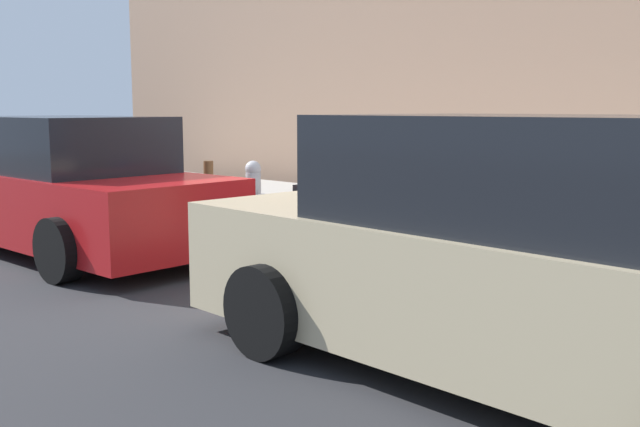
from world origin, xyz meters
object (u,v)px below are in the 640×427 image
suitcase_olive_2 (546,243)px  suitcase_maroon_4 (450,224)px  suitcase_black_1 (614,253)px  fire_hydrant (253,192)px  suitcase_red_5 (412,221)px  suitcase_navy_3 (499,230)px  bollard_post (209,191)px  suitcase_teal_7 (333,217)px  parked_car_beige_0 (535,259)px  suitcase_black_8 (310,209)px  parked_car_red_1 (66,188)px  suitcase_silver_6 (373,212)px

suitcase_olive_2 → suitcase_maroon_4: (1.08, -0.04, 0.05)m
suitcase_black_1 → fire_hydrant: fire_hydrant is taller
suitcase_olive_2 → suitcase_red_5: size_ratio=0.68×
suitcase_navy_3 → suitcase_maroon_4: bearing=4.8°
bollard_post → suitcase_maroon_4: bearing=-178.0°
suitcase_teal_7 → parked_car_beige_0: 4.33m
bollard_post → suitcase_red_5: bearing=-176.6°
suitcase_black_1 → suitcase_maroon_4: suitcase_maroon_4 is taller
suitcase_olive_2 → bollard_post: bearing=1.1°
suitcase_black_1 → parked_car_beige_0: (-0.46, 2.28, 0.35)m
suitcase_black_8 → parked_car_red_1: 2.89m
suitcase_black_1 → bollard_post: (5.53, 0.21, 0.14)m
suitcase_black_1 → suitcase_black_8: suitcase_black_8 is taller
suitcase_silver_6 → suitcase_black_8: (1.05, -0.02, -0.07)m
suitcase_navy_3 → parked_car_beige_0: parked_car_beige_0 is taller
fire_hydrant → suitcase_black_1: bearing=-179.3°
parked_car_beige_0 → suitcase_red_5: bearing=-40.5°
fire_hydrant → bollard_post: 0.78m
suitcase_olive_2 → parked_car_beige_0: (-1.05, 2.17, 0.32)m
suitcase_black_1 → bollard_post: bearing=2.2°
suitcase_silver_6 → suitcase_black_8: bearing=-1.3°
fire_hydrant → bollard_post: bearing=11.1°
suitcase_maroon_4 → suitcase_red_5: 0.53m
suitcase_black_8 → parked_car_beige_0: size_ratio=0.19×
suitcase_olive_2 → suitcase_navy_3: size_ratio=0.65×
suitcase_black_1 → suitcase_teal_7: size_ratio=0.79×
suitcase_silver_6 → bollard_post: 2.81m
suitcase_black_8 → suitcase_red_5: bearing=179.8°
fire_hydrant → suitcase_olive_2: bearing=179.3°
bollard_post → fire_hydrant: bearing=-168.9°
suitcase_red_5 → suitcase_black_1: bearing=-179.6°
parked_car_beige_0 → fire_hydrant: bearing=-23.0°
suitcase_black_8 → parked_car_beige_0: (-4.24, 2.27, 0.32)m
suitcase_navy_3 → suitcase_red_5: bearing=-0.8°
bollard_post → suitcase_black_8: bearing=-173.5°
suitcase_black_8 → parked_car_beige_0: bearing=151.8°
suitcase_teal_7 → parked_car_red_1: 3.15m
suitcase_teal_7 → suitcase_black_8: bearing=-12.2°
suitcase_black_8 → parked_car_red_1: parked_car_red_1 is taller
suitcase_black_1 → fire_hydrant: (4.77, 0.06, 0.17)m
suitcase_maroon_4 → suitcase_teal_7: (1.60, 0.05, -0.09)m
suitcase_olive_2 → suitcase_maroon_4: size_ratio=0.65×
suitcase_maroon_4 → bollard_post: 3.86m
bollard_post → suitcase_teal_7: bearing=-177.7°
suitcase_black_1 → suitcase_silver_6: bearing=0.7°
parked_car_beige_0 → parked_car_red_1: 5.99m
parked_car_beige_0 → parked_car_red_1: bearing=0.0°
suitcase_silver_6 → suitcase_maroon_4: bearing=177.8°
suitcase_navy_3 → suitcase_teal_7: bearing=2.4°
suitcase_silver_6 → suitcase_red_5: bearing=-178.0°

